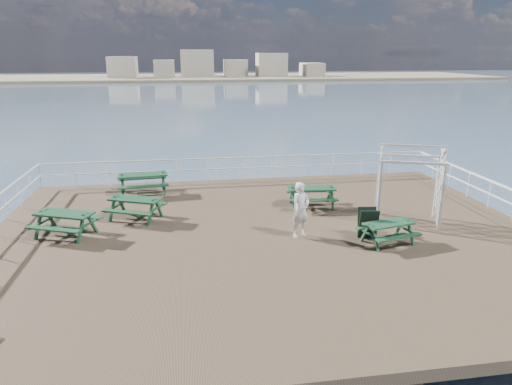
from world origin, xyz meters
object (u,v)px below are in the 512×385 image
object	(u,v)px
picnic_table_b	(135,204)
trellis_arbor	(409,188)
picnic_table_e	(388,228)
person	(301,210)
picnic_table_c	(312,193)
picnic_table_a	(143,179)
picnic_table_d	(65,219)

from	to	relation	value
picnic_table_b	trellis_arbor	xyz separation A→B (m)	(9.42, -1.65, 0.65)
trellis_arbor	picnic_table_e	bearing A→B (deg)	-109.35
person	picnic_table_c	bearing A→B (deg)	44.10
picnic_table_a	picnic_table_e	distance (m)	10.25
trellis_arbor	picnic_table_c	bearing A→B (deg)	165.49
picnic_table_a	picnic_table_c	size ratio (longest dim) A/B	1.13
picnic_table_b	picnic_table_e	world-z (taller)	picnic_table_b
picnic_table_c	picnic_table_d	bearing A→B (deg)	-163.82
picnic_table_d	picnic_table_e	size ratio (longest dim) A/B	1.25
trellis_arbor	person	bearing A→B (deg)	-147.97
trellis_arbor	person	distance (m)	4.13
picnic_table_b	person	world-z (taller)	person
picnic_table_e	trellis_arbor	world-z (taller)	trellis_arbor
picnic_table_c	trellis_arbor	bearing A→B (deg)	-29.98
picnic_table_b	trellis_arbor	size ratio (longest dim) A/B	0.82
picnic_table_a	trellis_arbor	size ratio (longest dim) A/B	0.79
trellis_arbor	picnic_table_d	bearing A→B (deg)	-161.12
picnic_table_d	person	distance (m)	7.57
person	trellis_arbor	bearing A→B (deg)	-12.39
picnic_table_a	picnic_table_b	distance (m)	3.11
trellis_arbor	picnic_table_a	bearing A→B (deg)	173.99
picnic_table_b	picnic_table_c	size ratio (longest dim) A/B	1.17
picnic_table_e	person	bearing A→B (deg)	146.49
picnic_table_c	trellis_arbor	xyz separation A→B (m)	(2.88, -2.04, 0.65)
picnic_table_a	picnic_table_b	size ratio (longest dim) A/B	0.96
picnic_table_d	picnic_table_e	bearing A→B (deg)	10.60
picnic_table_e	picnic_table_a	bearing A→B (deg)	127.65
picnic_table_b	picnic_table_c	distance (m)	6.56
picnic_table_c	picnic_table_b	bearing A→B (deg)	-171.24
picnic_table_e	person	world-z (taller)	person
picnic_table_a	trellis_arbor	world-z (taller)	trellis_arbor
picnic_table_a	picnic_table_d	size ratio (longest dim) A/B	0.95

